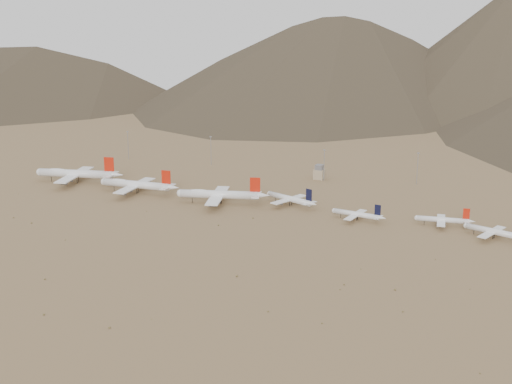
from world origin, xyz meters
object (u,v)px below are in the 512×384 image
at_px(widebody_centre, 137,184).
at_px(control_tower, 319,173).
at_px(narrowbody_a, 291,199).
at_px(widebody_east, 220,194).
at_px(widebody_west, 76,174).
at_px(narrowbody_b, 358,214).

xyz_separation_m(widebody_centre, control_tower, (108.89, 100.45, -1.41)).
bearing_deg(narrowbody_a, widebody_east, -141.99).
distance_m(widebody_east, narrowbody_a, 50.87).
bearing_deg(widebody_east, control_tower, 50.52).
height_order(widebody_east, narrowbody_a, widebody_east).
bearing_deg(widebody_centre, widebody_east, -5.19).
relative_size(widebody_west, widebody_centre, 1.09).
bearing_deg(widebody_east, widebody_west, 159.43).
bearing_deg(widebody_centre, narrowbody_b, -4.54).
relative_size(widebody_centre, control_tower, 5.47).
bearing_deg(widebody_centre, narrowbody_a, 2.62).
height_order(widebody_west, narrowbody_b, widebody_west).
height_order(widebody_west, widebody_east, widebody_west).
bearing_deg(widebody_west, widebody_east, -17.81).
height_order(widebody_east, control_tower, widebody_east).
relative_size(widebody_west, narrowbody_b, 1.86).
relative_size(widebody_centre, widebody_east, 1.01).
distance_m(widebody_centre, narrowbody_b, 171.66).
bearing_deg(widebody_centre, control_tower, 36.67).
relative_size(narrowbody_a, narrowbody_b, 1.15).
xyz_separation_m(widebody_centre, narrowbody_b, (171.58, 4.43, -2.62)).
xyz_separation_m(widebody_west, narrowbody_a, (179.87, 11.56, -2.58)).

